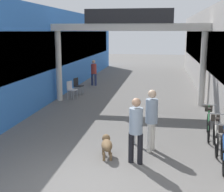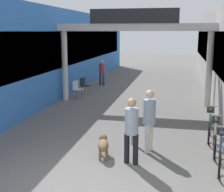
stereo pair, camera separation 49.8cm
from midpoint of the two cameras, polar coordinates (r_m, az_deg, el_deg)
name	(u,v)px [view 1 (the left image)]	position (r m, az deg, el deg)	size (l,w,h in m)	color
ground_plane	(85,190)	(6.99, -7.08, -16.67)	(80.00, 80.00, 0.00)	#605E5B
storefront_left	(44,51)	(18.27, -13.12, 7.99)	(3.00, 26.00, 4.42)	blue
arcade_sign_gateway	(129,37)	(14.34, 2.03, 10.66)	(7.40, 0.47, 4.30)	beige
pedestrian_with_dog	(136,126)	(7.84, 2.58, -5.59)	(0.41, 0.41, 1.71)	black
pedestrian_companion	(152,116)	(8.68, 5.62, -3.71)	(0.43, 0.43, 1.75)	silver
pedestrian_carrying_crate	(94,71)	(19.39, -4.09, 4.56)	(0.43, 0.43, 1.58)	navy
dog_on_leash	(107,145)	(8.44, -2.68, -8.87)	(0.44, 0.78, 0.55)	brown
bicycle_blue_nearest	(223,149)	(8.30, 18.07, -9.14)	(0.46, 1.68, 0.98)	black
bicycle_silver_second	(216,134)	(9.33, 16.96, -6.75)	(0.46, 1.69, 0.98)	black
bicycle_green_third	(208,123)	(10.41, 15.91, -4.76)	(0.46, 1.69, 0.98)	black
bollard_post_metal	(134,129)	(9.31, 2.51, -5.99)	(0.10, 0.10, 0.94)	gray
cafe_chair_aluminium_nearer	(71,88)	(15.63, -8.40, 1.41)	(0.51, 0.51, 0.89)	gray
cafe_chair_black_farther	(78,85)	(16.65, -7.17, 2.07)	(0.50, 0.50, 0.89)	gray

